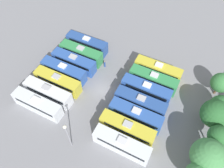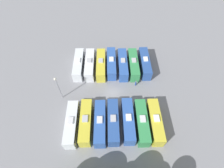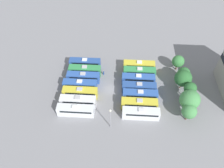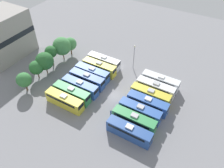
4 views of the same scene
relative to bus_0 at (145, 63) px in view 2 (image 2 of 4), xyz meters
The scene contains 17 objects.
ground_plane 13.11m from the bus_0, 43.46° to the left, with size 120.56×120.56×0.00m, color gray.
bus_0 is the anchor object (origin of this frame).
bus_1 3.34m from the bus_0, ahead, with size 2.46×10.26×3.57m.
bus_2 6.36m from the bus_0, ahead, with size 2.46×10.26×3.57m.
bus_3 9.56m from the bus_0, ahead, with size 2.46×10.26×3.57m.
bus_4 12.54m from the bus_0, ahead, with size 2.46×10.26×3.57m.
bus_5 15.71m from the bus_0, ahead, with size 2.46×10.26×3.57m.
bus_6 18.86m from the bus_0, ahead, with size 2.46×10.26×3.57m.
bus_7 17.97m from the bus_0, 89.61° to the left, with size 2.46×10.26×3.57m.
bus_8 18.30m from the bus_0, 80.18° to the left, with size 2.46×10.26×3.57m.
bus_9 18.68m from the bus_0, 70.69° to the left, with size 2.46×10.26×3.57m.
bus_10 20.17m from the bus_0, 61.78° to the left, with size 2.46×10.26×3.57m.
bus_11 21.93m from the bus_0, 55.32° to the left, with size 2.46×10.26×3.57m.
bus_12 23.64m from the bus_0, 48.53° to the left, with size 2.46×10.26×3.57m.
bus_13 26.07m from the bus_0, 43.90° to the left, with size 2.46×10.26×3.57m.
worker_person 7.25m from the bus_0, 63.62° to the left, with size 0.36×0.36×1.80m.
light_pole 24.72m from the bus_0, 23.90° to the left, with size 0.60×0.60×7.93m.
Camera 2 is at (0.76, 25.41, 38.19)m, focal length 28.00 mm.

